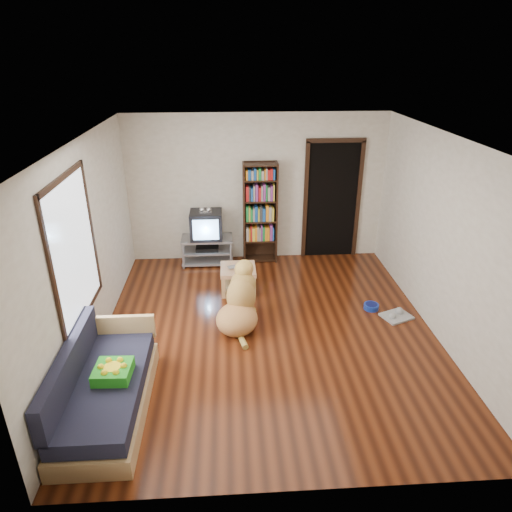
{
  "coord_description": "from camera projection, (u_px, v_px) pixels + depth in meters",
  "views": [
    {
      "loc": [
        -0.51,
        -5.26,
        3.55
      ],
      "look_at": [
        -0.14,
        0.53,
        0.9
      ],
      "focal_mm": 32.0,
      "sensor_mm": 36.0,
      "label": 1
    }
  ],
  "objects": [
    {
      "name": "wall_front",
      "position": [
        299.0,
        372.0,
        3.47
      ],
      "size": [
        4.5,
        0.0,
        4.5
      ],
      "primitive_type": "plane",
      "rotation": [
        -1.57,
        0.0,
        0.0
      ],
      "color": "silver",
      "rests_on": "ground"
    },
    {
      "name": "grey_rag",
      "position": [
        396.0,
        316.0,
        6.6
      ],
      "size": [
        0.49,
        0.45,
        0.03
      ],
      "primitive_type": "cube",
      "rotation": [
        0.0,
        0.0,
        0.39
      ],
      "color": "#A4A4A4",
      "rests_on": "ground"
    },
    {
      "name": "bookshelf",
      "position": [
        260.0,
        208.0,
        8.0
      ],
      "size": [
        0.6,
        0.3,
        1.8
      ],
      "color": "black",
      "rests_on": "ground"
    },
    {
      "name": "ground",
      "position": [
        268.0,
        331.0,
        6.28
      ],
      "size": [
        5.0,
        5.0,
        0.0
      ],
      "primitive_type": "plane",
      "color": "#5D2610",
      "rests_on": "ground"
    },
    {
      "name": "ceiling",
      "position": [
        271.0,
        140.0,
        5.2
      ],
      "size": [
        5.0,
        5.0,
        0.0
      ],
      "primitive_type": "plane",
      "rotation": [
        3.14,
        0.0,
        0.0
      ],
      "color": "white",
      "rests_on": "ground"
    },
    {
      "name": "crt_tv",
      "position": [
        206.0,
        224.0,
        7.98
      ],
      "size": [
        0.55,
        0.52,
        0.58
      ],
      "color": "black",
      "rests_on": "tv_stand"
    },
    {
      "name": "dog",
      "position": [
        240.0,
        303.0,
        6.3
      ],
      "size": [
        0.73,
        1.12,
        0.91
      ],
      "color": "tan",
      "rests_on": "ground"
    },
    {
      "name": "green_cushion",
      "position": [
        113.0,
        372.0,
        4.74
      ],
      "size": [
        0.39,
        0.39,
        0.12
      ],
      "primitive_type": "cube",
      "rotation": [
        0.0,
        0.0,
        -0.04
      ],
      "color": "green",
      "rests_on": "sofa"
    },
    {
      "name": "doorway",
      "position": [
        332.0,
        198.0,
        8.15
      ],
      "size": [
        1.03,
        0.05,
        2.19
      ],
      "color": "black",
      "rests_on": "wall_back"
    },
    {
      "name": "dog_bowl",
      "position": [
        371.0,
        307.0,
        6.8
      ],
      "size": [
        0.22,
        0.22,
        0.08
      ],
      "primitive_type": "cylinder",
      "color": "#16329B",
      "rests_on": "ground"
    },
    {
      "name": "wall_back",
      "position": [
        257.0,
        189.0,
        8.01
      ],
      "size": [
        4.5,
        0.0,
        4.5
      ],
      "primitive_type": "plane",
      "rotation": [
        1.57,
        0.0,
        0.0
      ],
      "color": "silver",
      "rests_on": "ground"
    },
    {
      "name": "tv_stand",
      "position": [
        207.0,
        249.0,
        8.16
      ],
      "size": [
        0.9,
        0.45,
        0.5
      ],
      "color": "#99999E",
      "rests_on": "ground"
    },
    {
      "name": "laptop",
      "position": [
        238.0,
        268.0,
        7.15
      ],
      "size": [
        0.35,
        0.27,
        0.02
      ],
      "primitive_type": "imported",
      "rotation": [
        0.0,
        0.0,
        0.28
      ],
      "color": "#BABABF",
      "rests_on": "coffee_table"
    },
    {
      "name": "wall_right",
      "position": [
        443.0,
        240.0,
        5.87
      ],
      "size": [
        0.0,
        5.0,
        5.0
      ],
      "primitive_type": "plane",
      "rotation": [
        1.57,
        0.0,
        -1.57
      ],
      "color": "silver",
      "rests_on": "ground"
    },
    {
      "name": "wall_left",
      "position": [
        88.0,
        249.0,
        5.61
      ],
      "size": [
        0.0,
        5.0,
        5.0
      ],
      "primitive_type": "plane",
      "rotation": [
        1.57,
        0.0,
        1.57
      ],
      "color": "silver",
      "rests_on": "ground"
    },
    {
      "name": "coffee_table",
      "position": [
        238.0,
        274.0,
        7.23
      ],
      "size": [
        0.55,
        0.55,
        0.4
      ],
      "color": "tan",
      "rests_on": "ground"
    },
    {
      "name": "window",
      "position": [
        74.0,
        250.0,
        5.07
      ],
      "size": [
        0.03,
        1.46,
        1.7
      ],
      "color": "white",
      "rests_on": "wall_left"
    },
    {
      "name": "sofa",
      "position": [
        103.0,
        390.0,
        4.81
      ],
      "size": [
        0.8,
        1.8,
        0.8
      ],
      "color": "tan",
      "rests_on": "ground"
    }
  ]
}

